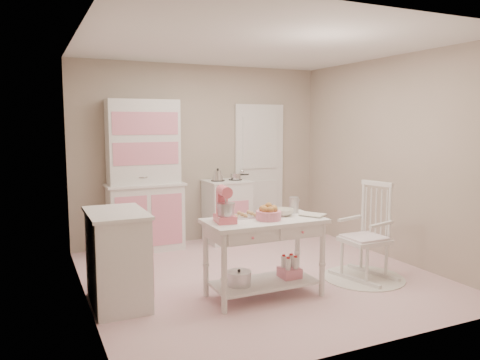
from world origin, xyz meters
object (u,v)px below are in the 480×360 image
(hutch, at_px, (145,176))
(work_table, at_px, (264,258))
(rocking_chair, at_px, (365,231))
(stand_mixer, at_px, (225,205))
(base_cabinet, at_px, (118,258))
(bread_basket, at_px, (269,215))
(stove, at_px, (227,211))

(hutch, distance_m, work_table, 2.43)
(rocking_chair, distance_m, stand_mixer, 1.76)
(base_cabinet, height_order, bread_basket, base_cabinet)
(base_cabinet, relative_size, bread_basket, 3.68)
(stand_mixer, bearing_deg, base_cabinet, 165.86)
(base_cabinet, distance_m, stand_mixer, 1.16)
(hutch, distance_m, stand_mixer, 2.24)
(hutch, relative_size, stove, 2.26)
(bread_basket, bearing_deg, base_cabinet, 162.31)
(base_cabinet, height_order, work_table, base_cabinet)
(rocking_chair, xyz_separation_m, stand_mixer, (-1.70, 0.01, 0.42))
(hutch, height_order, bread_basket, hutch)
(stove, relative_size, stand_mixer, 2.71)
(hutch, xyz_separation_m, base_cabinet, (-0.71, -1.85, -0.58))
(hutch, xyz_separation_m, work_table, (0.68, -2.24, -0.64))
(stove, height_order, bread_basket, stove)
(work_table, bearing_deg, hutch, 106.74)
(stove, xyz_separation_m, bread_basket, (-0.50, -2.24, 0.39))
(base_cabinet, distance_m, bread_basket, 1.53)
(base_cabinet, relative_size, rocking_chair, 0.84)
(stand_mixer, bearing_deg, work_table, 4.52)
(rocking_chair, height_order, bread_basket, rocking_chair)
(stove, distance_m, rocking_chair, 2.31)
(rocking_chair, bearing_deg, bread_basket, 168.54)
(rocking_chair, distance_m, bread_basket, 1.30)
(stove, xyz_separation_m, stand_mixer, (-0.94, -2.17, 0.51))
(hutch, relative_size, work_table, 1.73)
(rocking_chair, relative_size, bread_basket, 4.40)
(work_table, height_order, stand_mixer, stand_mixer)
(base_cabinet, distance_m, work_table, 1.44)
(hutch, distance_m, bread_basket, 2.41)
(rocking_chair, relative_size, work_table, 0.92)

